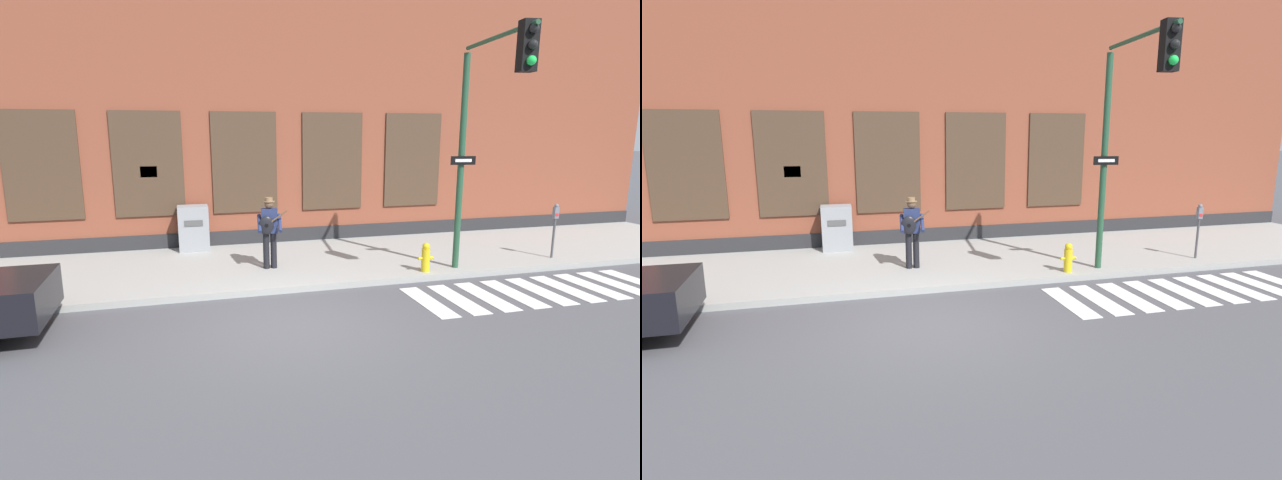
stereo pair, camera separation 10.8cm
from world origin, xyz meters
The scene contains 9 objects.
ground_plane centered at (0.00, 0.00, 0.00)m, with size 160.00×160.00×0.00m, color #4C4C51.
sidewalk centered at (0.00, 4.06, 0.07)m, with size 28.00×4.54×0.14m.
building_backdrop centered at (0.00, 8.32, 4.08)m, with size 28.00×4.06×8.17m.
crosswalk centered at (5.59, 0.49, 0.01)m, with size 5.78×1.90×0.01m.
busker centered at (0.18, 3.41, 1.13)m, with size 0.72×0.58×1.73m.
traffic_light centered at (4.45, 1.25, 3.71)m, with size 0.76×2.84×5.18m.
parking_meter centered at (7.54, 2.47, 1.08)m, with size 0.13×0.11×1.44m.
utility_box centered at (-1.53, 5.88, 0.77)m, with size 0.82×0.60×1.26m.
fire_hydrant centered at (3.69, 2.14, 0.48)m, with size 0.38×0.20×0.70m.
Camera 1 is at (-1.78, -8.21, 3.38)m, focal length 28.00 mm.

